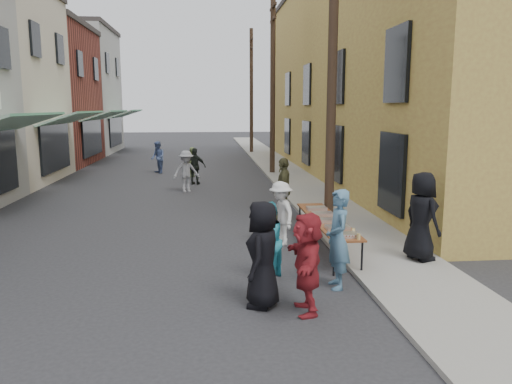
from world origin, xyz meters
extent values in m
plane|color=#28282B|center=(0.00, 0.00, 0.00)|extent=(120.00, 120.00, 0.00)
cube|color=gray|center=(5.00, 15.00, 0.05)|extent=(2.20, 60.00, 0.10)
cube|color=maroon|center=(-10.00, 21.00, 4.00)|extent=(8.00, 8.00, 8.00)
cube|color=gray|center=(-10.00, 29.00, 4.50)|extent=(8.00, 8.00, 9.00)
cube|color=#A67C3B|center=(11.10, 14.00, 5.00)|extent=(10.00, 28.00, 10.00)
cylinder|color=#2D2116|center=(4.30, 3.00, 4.50)|extent=(0.26, 0.26, 9.00)
cylinder|color=#2D2116|center=(4.30, 15.00, 4.50)|extent=(0.26, 0.26, 9.00)
cylinder|color=#2D2116|center=(4.30, 27.00, 4.50)|extent=(0.26, 0.26, 9.00)
cube|color=brown|center=(3.80, 1.20, 0.73)|extent=(0.70, 4.00, 0.04)
cylinder|color=black|center=(3.51, -0.68, 0.35)|extent=(0.04, 0.04, 0.71)
cylinder|color=black|center=(4.09, -0.68, 0.35)|extent=(0.04, 0.04, 0.71)
cylinder|color=black|center=(3.51, 3.08, 0.35)|extent=(0.04, 0.04, 0.71)
cylinder|color=black|center=(4.09, 3.08, 0.35)|extent=(0.04, 0.04, 0.71)
cube|color=maroon|center=(3.80, -0.45, 0.79)|extent=(0.50, 0.33, 0.08)
cube|color=#B2B2B7|center=(3.80, 0.20, 0.79)|extent=(0.50, 0.33, 0.08)
cube|color=tan|center=(3.80, 0.90, 0.79)|extent=(0.50, 0.33, 0.08)
cube|color=#B2B2B7|center=(3.80, 1.60, 0.79)|extent=(0.50, 0.33, 0.08)
cube|color=tan|center=(3.80, 2.30, 0.79)|extent=(0.50, 0.33, 0.08)
cylinder|color=#A57F26|center=(3.58, -0.75, 0.79)|extent=(0.07, 0.07, 0.08)
cylinder|color=#A57F26|center=(3.58, -0.65, 0.79)|extent=(0.07, 0.07, 0.08)
cylinder|color=#A57F26|center=(3.58, -0.55, 0.79)|extent=(0.07, 0.07, 0.08)
cylinder|color=tan|center=(4.00, -0.70, 0.81)|extent=(0.08, 0.08, 0.12)
imported|color=black|center=(1.90, -2.08, 0.92)|extent=(0.84, 1.04, 1.84)
imported|color=teal|center=(3.40, -1.33, 0.94)|extent=(0.46, 0.69, 1.89)
imported|color=teal|center=(2.15, -0.76, 0.78)|extent=(0.89, 0.95, 1.57)
imported|color=silver|center=(2.78, 1.74, 0.80)|extent=(0.91, 1.17, 1.59)
imported|color=brown|center=(3.29, 4.61, 0.94)|extent=(0.60, 1.16, 1.89)
imported|color=maroon|center=(2.60, -2.41, 0.85)|extent=(0.58, 1.60, 1.70)
imported|color=black|center=(5.58, -0.08, 1.06)|extent=(0.86, 1.08, 1.93)
imported|color=gray|center=(0.14, 9.91, 0.84)|extent=(1.22, 0.93, 1.67)
imported|color=black|center=(0.45, 11.85, 0.81)|extent=(1.02, 0.62, 1.62)
imported|color=#4E5D36|center=(0.22, 14.26, 0.74)|extent=(0.57, 0.64, 1.47)
imported|color=#4B5F92|center=(-1.55, 15.85, 0.83)|extent=(0.91, 1.00, 1.66)
camera|label=1|loc=(0.99, -10.18, 3.38)|focal=35.00mm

